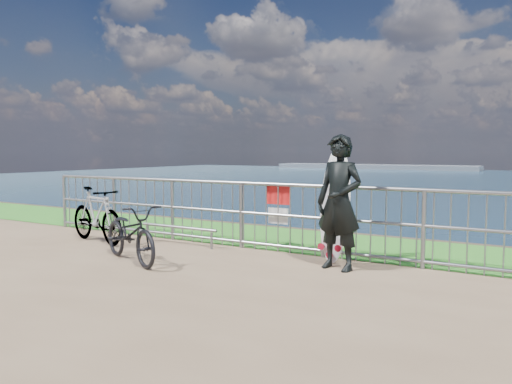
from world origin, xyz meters
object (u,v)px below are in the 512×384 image
Objects in this scene: surfboard at (335,209)px; bicycle_far at (96,215)px; bicycle_near at (130,233)px; surfer at (339,202)px.

surfboard is 4.31m from bicycle_far.
bicycle_far is at bearing -170.19° from surfboard.
bicycle_near is (-2.58, -1.57, -0.36)m from surfboard.
surfer reaches higher than bicycle_far.
surfer is at bearing -61.58° from surfboard.
surfer is 4.50m from bicycle_far.
surfer reaches higher than bicycle_near.
bicycle_near is 1.85m from bicycle_far.
bicycle_far reaches higher than bicycle_near.
bicycle_far is (-4.24, -0.73, -0.29)m from surfboard.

